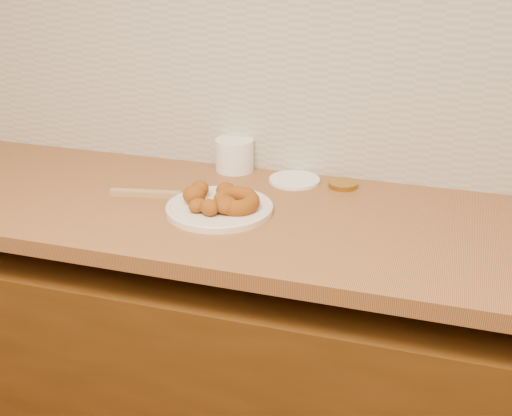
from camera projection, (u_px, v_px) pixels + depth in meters
name	position (u px, v px, depth m)	size (l,w,h in m)	color
wall_back	(377.00, 9.00, 1.61)	(4.00, 0.02, 2.70)	#BDAC90
base_cabinet	(335.00, 394.00, 1.72)	(3.60, 0.60, 0.77)	#593210
butcher_block	(102.00, 198.00, 1.70)	(2.30, 0.62, 0.04)	#95663C
backsplash	(372.00, 70.00, 1.66)	(3.60, 0.02, 0.60)	#B9B6A8
donut_plate	(219.00, 208.00, 1.57)	(0.26, 0.26, 0.01)	silver
ring_donut	(236.00, 201.00, 1.54)	(0.11, 0.11, 0.04)	brown
fried_dough_chunks	(209.00, 198.00, 1.56)	(0.16, 0.18, 0.05)	brown
plastic_tub	(235.00, 155.00, 1.82)	(0.11, 0.11, 0.09)	white
tub_lid	(294.00, 180.00, 1.75)	(0.14, 0.14, 0.01)	white
brass_jar_lid	(343.00, 184.00, 1.72)	(0.08, 0.08, 0.01)	#AA832E
wooden_utensil	(145.00, 193.00, 1.66)	(0.19, 0.02, 0.01)	#A48754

